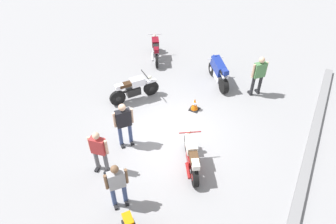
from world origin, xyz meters
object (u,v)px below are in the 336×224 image
at_px(person_in_gray_shirt, 117,183).
at_px(person_in_green_shirt, 259,74).
at_px(motorcycle_blue_sportbike, 219,71).
at_px(traffic_cone, 195,104).
at_px(person_in_red_shirt, 99,150).
at_px(motorcycle_maroon_cruiser, 156,49).
at_px(motorcycle_cream_vintage, 192,156).
at_px(motorcycle_silver_cruiser, 134,89).
at_px(person_in_black_shirt, 124,122).

distance_m(person_in_gray_shirt, person_in_green_shirt, 7.18).
bearing_deg(motorcycle_blue_sportbike, traffic_cone, 134.27).
height_order(person_in_red_shirt, person_in_gray_shirt, person_in_gray_shirt).
bearing_deg(person_in_gray_shirt, person_in_red_shirt, -170.90).
height_order(motorcycle_maroon_cruiser, person_in_red_shirt, person_in_red_shirt).
bearing_deg(person_in_green_shirt, traffic_cone, 91.99).
bearing_deg(person_in_gray_shirt, traffic_cone, 129.27).
relative_size(motorcycle_cream_vintage, person_in_gray_shirt, 1.04).
xyz_separation_m(motorcycle_blue_sportbike, motorcycle_silver_cruiser, (2.67, -2.55, -0.07)).
bearing_deg(person_in_gray_shirt, motorcycle_maroon_cruiser, 153.61).
height_order(motorcycle_silver_cruiser, person_in_gray_shirt, person_in_gray_shirt).
bearing_deg(person_in_red_shirt, motorcycle_silver_cruiser, -175.09).
height_order(motorcycle_blue_sportbike, traffic_cone, motorcycle_blue_sportbike).
height_order(person_in_green_shirt, traffic_cone, person_in_green_shirt).
relative_size(person_in_red_shirt, traffic_cone, 3.05).
distance_m(motorcycle_maroon_cruiser, traffic_cone, 4.14).
xyz_separation_m(motorcycle_cream_vintage, person_in_green_shirt, (-4.74, 0.73, 0.52)).
bearing_deg(motorcycle_silver_cruiser, traffic_cone, -42.09).
height_order(motorcycle_blue_sportbike, motorcycle_cream_vintage, motorcycle_blue_sportbike).
xyz_separation_m(motorcycle_silver_cruiser, person_in_red_shirt, (3.51, 1.05, 0.39)).
distance_m(person_in_black_shirt, person_in_green_shirt, 5.79).
height_order(motorcycle_cream_vintage, motorcycle_silver_cruiser, motorcycle_silver_cruiser).
height_order(motorcycle_cream_vintage, person_in_gray_shirt, person_in_gray_shirt).
height_order(motorcycle_maroon_cruiser, person_in_gray_shirt, person_in_gray_shirt).
distance_m(motorcycle_maroon_cruiser, person_in_black_shirt, 5.72).
height_order(motorcycle_maroon_cruiser, motorcycle_silver_cruiser, same).
height_order(motorcycle_blue_sportbike, motorcycle_silver_cruiser, motorcycle_blue_sportbike).
relative_size(motorcycle_blue_sportbike, motorcycle_maroon_cruiser, 0.87).
bearing_deg(motorcycle_silver_cruiser, motorcycle_blue_sportbike, -8.62).
distance_m(motorcycle_maroon_cruiser, person_in_green_shirt, 5.06).
bearing_deg(motorcycle_blue_sportbike, motorcycle_cream_vintage, 149.06).
distance_m(person_in_red_shirt, person_in_black_shirt, 1.29).
height_order(motorcycle_blue_sportbike, person_in_red_shirt, person_in_red_shirt).
bearing_deg(motorcycle_silver_cruiser, motorcycle_cream_vintage, -86.05).
distance_m(motorcycle_maroon_cruiser, person_in_red_shirt, 6.93).
xyz_separation_m(person_in_gray_shirt, person_in_black_shirt, (-2.04, -1.17, 0.08)).
bearing_deg(motorcycle_maroon_cruiser, motorcycle_blue_sportbike, -131.05).
bearing_deg(person_in_black_shirt, person_in_red_shirt, -51.52).
bearing_deg(motorcycle_cream_vintage, person_in_green_shirt, -42.63).
relative_size(person_in_red_shirt, person_in_black_shirt, 0.93).
bearing_deg(motorcycle_maroon_cruiser, person_in_green_shirt, -128.70).
bearing_deg(traffic_cone, person_in_black_shirt, -25.54).
bearing_deg(motorcycle_blue_sportbike, motorcycle_maroon_cruiser, 39.99).
relative_size(motorcycle_cream_vintage, person_in_green_shirt, 0.98).
bearing_deg(person_in_gray_shirt, person_in_black_shirt, 160.91).
relative_size(person_in_gray_shirt, traffic_cone, 3.09).
height_order(person_in_gray_shirt, person_in_black_shirt, person_in_black_shirt).
height_order(motorcycle_blue_sportbike, person_in_gray_shirt, person_in_gray_shirt).
bearing_deg(person_in_green_shirt, person_in_black_shirt, 99.90).
distance_m(motorcycle_blue_sportbike, motorcycle_cream_vintage, 4.86).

